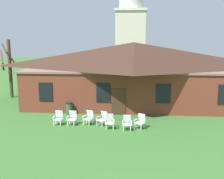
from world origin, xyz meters
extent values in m
cube|color=brown|center=(0.00, 18.06, 1.60)|extent=(18.60, 10.00, 3.20)
cube|color=#835E55|center=(0.00, 18.06, 3.28)|extent=(18.97, 10.20, 0.16)
pyramid|color=#382319|center=(0.00, 18.06, 4.53)|extent=(19.35, 10.40, 2.33)
cube|color=black|center=(-6.98, 13.03, 1.76)|extent=(1.10, 0.06, 1.50)
cube|color=black|center=(-2.33, 13.03, 1.76)|extent=(1.10, 0.06, 1.50)
cube|color=black|center=(2.33, 13.03, 1.76)|extent=(1.10, 0.06, 1.50)
cube|color=#422819|center=(-1.13, 13.03, 1.05)|extent=(1.10, 0.06, 2.10)
cube|color=beige|center=(-0.66, 38.01, 5.34)|extent=(4.80, 4.80, 10.67)
cube|color=silver|center=(-0.66, 38.01, 10.85)|extent=(5.18, 5.18, 0.36)
cylinder|color=silver|center=(-0.66, 38.01, 12.13)|extent=(3.80, 3.80, 2.20)
cube|color=white|center=(-4.91, 9.77, 0.18)|extent=(0.05, 0.05, 0.36)
cube|color=white|center=(-5.37, 9.79, 0.18)|extent=(0.05, 0.05, 0.36)
cube|color=white|center=(-4.90, 10.22, 0.18)|extent=(0.05, 0.05, 0.36)
cube|color=white|center=(-5.36, 10.23, 0.18)|extent=(0.05, 0.05, 0.36)
cube|color=white|center=(-5.14, 10.00, 0.39)|extent=(0.55, 0.53, 0.05)
cube|color=white|center=(-5.13, 10.31, 0.69)|extent=(0.52, 0.20, 0.54)
cube|color=white|center=(-4.85, 9.97, 0.58)|extent=(0.07, 0.47, 0.03)
cube|color=white|center=(-4.85, 9.81, 0.47)|extent=(0.04, 0.04, 0.22)
cube|color=white|center=(-5.43, 9.99, 0.58)|extent=(0.07, 0.47, 0.03)
cube|color=white|center=(-5.43, 9.83, 0.47)|extent=(0.04, 0.04, 0.22)
cube|color=silver|center=(-3.98, 9.81, 0.18)|extent=(0.06, 0.06, 0.36)
cube|color=silver|center=(-4.44, 9.86, 0.18)|extent=(0.06, 0.06, 0.36)
cube|color=silver|center=(-3.93, 10.25, 0.18)|extent=(0.06, 0.06, 0.36)
cube|color=silver|center=(-4.39, 10.29, 0.18)|extent=(0.06, 0.06, 0.36)
cube|color=silver|center=(-4.19, 10.05, 0.39)|extent=(0.59, 0.57, 0.05)
cube|color=silver|center=(-4.15, 10.36, 0.69)|extent=(0.53, 0.24, 0.54)
cube|color=silver|center=(-3.90, 10.00, 0.58)|extent=(0.11, 0.47, 0.03)
cube|color=silver|center=(-3.92, 9.84, 0.47)|extent=(0.04, 0.04, 0.22)
cube|color=silver|center=(-4.48, 10.06, 0.58)|extent=(0.11, 0.47, 0.03)
cube|color=silver|center=(-4.49, 9.90, 0.47)|extent=(0.04, 0.04, 0.22)
cube|color=silver|center=(-2.96, 9.96, 0.18)|extent=(0.07, 0.07, 0.36)
cube|color=silver|center=(-3.39, 10.14, 0.18)|extent=(0.07, 0.07, 0.36)
cube|color=silver|center=(-2.79, 10.37, 0.18)|extent=(0.07, 0.07, 0.36)
cube|color=silver|center=(-3.22, 10.55, 0.18)|extent=(0.07, 0.07, 0.36)
cube|color=silver|center=(-3.09, 10.26, 0.39)|extent=(0.70, 0.69, 0.05)
cube|color=silver|center=(-2.97, 10.54, 0.69)|extent=(0.55, 0.37, 0.54)
cube|color=silver|center=(-2.83, 10.13, 0.58)|extent=(0.23, 0.46, 0.03)
cube|color=silver|center=(-2.89, 9.98, 0.47)|extent=(0.05, 0.05, 0.22)
cube|color=silver|center=(-3.37, 10.35, 0.58)|extent=(0.23, 0.46, 0.03)
cube|color=silver|center=(-3.43, 10.20, 0.47)|extent=(0.05, 0.05, 0.22)
cube|color=silver|center=(-2.04, 9.79, 0.18)|extent=(0.07, 0.07, 0.36)
cube|color=silver|center=(-2.42, 10.04, 0.18)|extent=(0.07, 0.07, 0.36)
cube|color=silver|center=(-1.80, 10.16, 0.18)|extent=(0.07, 0.07, 0.36)
cube|color=silver|center=(-2.18, 10.41, 0.18)|extent=(0.07, 0.07, 0.36)
cube|color=silver|center=(-2.11, 10.10, 0.39)|extent=(0.74, 0.73, 0.05)
cube|color=silver|center=(-1.94, 10.36, 0.69)|extent=(0.53, 0.44, 0.54)
cube|color=silver|center=(-1.88, 9.93, 0.58)|extent=(0.31, 0.42, 0.03)
cube|color=silver|center=(-1.97, 9.79, 0.47)|extent=(0.06, 0.06, 0.22)
cube|color=silver|center=(-2.37, 10.24, 0.58)|extent=(0.31, 0.42, 0.03)
cube|color=silver|center=(-2.45, 10.11, 0.47)|extent=(0.06, 0.06, 0.22)
cube|color=white|center=(-1.25, 9.24, 0.18)|extent=(0.06, 0.06, 0.36)
cube|color=white|center=(-1.71, 9.19, 0.18)|extent=(0.06, 0.06, 0.36)
cube|color=white|center=(-1.30, 9.68, 0.18)|extent=(0.06, 0.06, 0.36)
cube|color=white|center=(-1.76, 9.62, 0.18)|extent=(0.06, 0.06, 0.36)
cube|color=white|center=(-1.50, 9.43, 0.39)|extent=(0.60, 0.58, 0.05)
cube|color=white|center=(-1.54, 9.74, 0.69)|extent=(0.53, 0.25, 0.54)
cube|color=white|center=(-1.21, 9.44, 0.58)|extent=(0.11, 0.47, 0.03)
cube|color=white|center=(-1.20, 9.28, 0.47)|extent=(0.04, 0.04, 0.22)
cube|color=white|center=(-1.79, 9.38, 0.58)|extent=(0.11, 0.47, 0.03)
cube|color=white|center=(-1.77, 9.22, 0.47)|extent=(0.04, 0.04, 0.22)
cube|color=silver|center=(-0.11, 9.03, 0.18)|extent=(0.05, 0.05, 0.36)
cube|color=silver|center=(-0.57, 9.02, 0.18)|extent=(0.05, 0.05, 0.36)
cube|color=silver|center=(-0.13, 9.48, 0.18)|extent=(0.05, 0.05, 0.36)
cube|color=silver|center=(-0.58, 9.46, 0.18)|extent=(0.05, 0.05, 0.36)
cube|color=silver|center=(-0.35, 9.25, 0.39)|extent=(0.55, 0.53, 0.05)
cube|color=silver|center=(-0.36, 9.56, 0.69)|extent=(0.52, 0.20, 0.54)
cube|color=silver|center=(-0.06, 9.24, 0.58)|extent=(0.07, 0.47, 0.03)
cube|color=silver|center=(-0.05, 9.07, 0.47)|extent=(0.04, 0.04, 0.22)
cube|color=silver|center=(-0.64, 9.22, 0.58)|extent=(0.07, 0.47, 0.03)
cube|color=silver|center=(-0.63, 9.06, 0.47)|extent=(0.04, 0.04, 0.22)
cube|color=white|center=(0.57, 9.35, 0.18)|extent=(0.07, 0.07, 0.36)
cube|color=white|center=(0.17, 9.57, 0.18)|extent=(0.07, 0.07, 0.36)
cube|color=white|center=(0.78, 9.73, 0.18)|extent=(0.07, 0.07, 0.36)
cube|color=white|center=(0.38, 9.96, 0.18)|extent=(0.07, 0.07, 0.36)
cube|color=white|center=(0.48, 9.65, 0.39)|extent=(0.73, 0.72, 0.05)
cube|color=white|center=(0.63, 9.92, 0.69)|extent=(0.54, 0.42, 0.54)
cube|color=white|center=(0.72, 9.49, 0.58)|extent=(0.28, 0.44, 0.03)
cube|color=white|center=(0.64, 9.35, 0.47)|extent=(0.05, 0.05, 0.22)
cube|color=white|center=(0.21, 9.78, 0.58)|extent=(0.28, 0.44, 0.03)
cube|color=white|center=(0.13, 9.64, 0.47)|extent=(0.05, 0.05, 0.22)
cylinder|color=brown|center=(-12.71, 19.03, 3.00)|extent=(0.36, 0.36, 5.99)
cylinder|color=brown|center=(-13.32, 18.67, 4.26)|extent=(0.92, 1.40, 1.39)
cylinder|color=brown|center=(-13.28, 18.65, 3.58)|extent=(0.95, 1.32, 1.36)
cylinder|color=brown|center=(-12.47, 18.77, 4.20)|extent=(0.73, 0.69, 1.20)
cylinder|color=brown|center=(-12.89, 18.64, 4.82)|extent=(0.97, 0.57, 1.53)
cylinder|color=#335638|center=(-5.02, 12.76, 0.45)|extent=(0.52, 0.52, 0.90)
cylinder|color=black|center=(-5.02, 12.76, 0.94)|extent=(0.56, 0.56, 0.08)
camera|label=1|loc=(0.09, -7.45, 5.56)|focal=42.84mm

